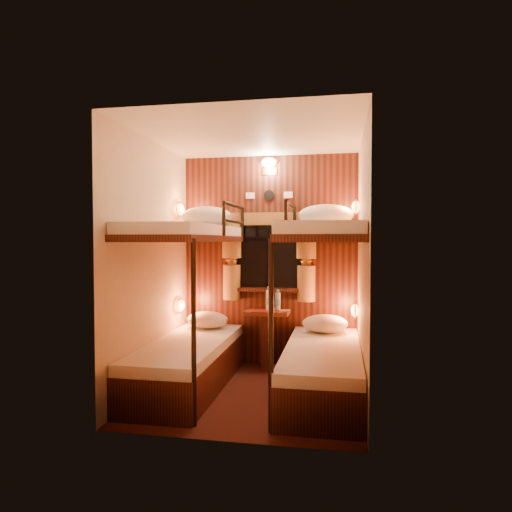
% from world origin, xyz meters
% --- Properties ---
extents(floor, '(2.10, 2.10, 0.00)m').
position_xyz_m(floor, '(0.00, 0.00, 0.00)').
color(floor, '#34180E').
rests_on(floor, ground).
extents(ceiling, '(2.10, 2.10, 0.00)m').
position_xyz_m(ceiling, '(0.00, 0.00, 2.40)').
color(ceiling, silver).
rests_on(ceiling, wall_back).
extents(wall_back, '(2.40, 0.00, 2.40)m').
position_xyz_m(wall_back, '(0.00, 1.05, 1.20)').
color(wall_back, '#C6B293').
rests_on(wall_back, floor).
extents(wall_front, '(2.40, 0.00, 2.40)m').
position_xyz_m(wall_front, '(0.00, -1.05, 1.20)').
color(wall_front, '#C6B293').
rests_on(wall_front, floor).
extents(wall_left, '(0.00, 2.40, 2.40)m').
position_xyz_m(wall_left, '(-1.00, 0.00, 1.20)').
color(wall_left, '#C6B293').
rests_on(wall_left, floor).
extents(wall_right, '(0.00, 2.40, 2.40)m').
position_xyz_m(wall_right, '(1.00, 0.00, 1.20)').
color(wall_right, '#C6B293').
rests_on(wall_right, floor).
extents(back_panel, '(2.00, 0.03, 2.40)m').
position_xyz_m(back_panel, '(0.00, 1.04, 1.20)').
color(back_panel, black).
rests_on(back_panel, floor).
extents(bunk_left, '(0.72, 1.90, 1.82)m').
position_xyz_m(bunk_left, '(-0.65, 0.07, 0.56)').
color(bunk_left, black).
rests_on(bunk_left, floor).
extents(bunk_right, '(0.72, 1.90, 1.82)m').
position_xyz_m(bunk_right, '(0.65, 0.07, 0.56)').
color(bunk_right, black).
rests_on(bunk_right, floor).
extents(window, '(1.00, 0.12, 0.79)m').
position_xyz_m(window, '(0.00, 1.00, 1.18)').
color(window, black).
rests_on(window, back_panel).
extents(curtains, '(1.10, 0.22, 1.00)m').
position_xyz_m(curtains, '(0.00, 0.97, 1.26)').
color(curtains, olive).
rests_on(curtains, back_panel).
extents(back_fixtures, '(0.54, 0.09, 0.48)m').
position_xyz_m(back_fixtures, '(0.00, 1.00, 2.25)').
color(back_fixtures, black).
rests_on(back_fixtures, back_panel).
extents(reading_lamps, '(2.00, 0.20, 1.25)m').
position_xyz_m(reading_lamps, '(-0.00, 0.70, 1.24)').
color(reading_lamps, orange).
rests_on(reading_lamps, wall_left).
extents(table, '(0.50, 0.34, 0.66)m').
position_xyz_m(table, '(0.00, 0.85, 0.41)').
color(table, maroon).
rests_on(table, floor).
extents(bottle_left, '(0.08, 0.08, 0.27)m').
position_xyz_m(bottle_left, '(0.02, 0.88, 0.77)').
color(bottle_left, '#99BFE5').
rests_on(bottle_left, table).
extents(bottle_right, '(0.07, 0.07, 0.23)m').
position_xyz_m(bottle_right, '(0.12, 0.90, 0.75)').
color(bottle_right, '#99BFE5').
rests_on(bottle_right, table).
extents(sachet_a, '(0.09, 0.07, 0.01)m').
position_xyz_m(sachet_a, '(0.21, 0.90, 0.65)').
color(sachet_a, silver).
rests_on(sachet_a, table).
extents(sachet_b, '(0.09, 0.07, 0.01)m').
position_xyz_m(sachet_b, '(0.17, 0.88, 0.65)').
color(sachet_b, silver).
rests_on(sachet_b, table).
extents(pillow_lower_left, '(0.47, 0.33, 0.18)m').
position_xyz_m(pillow_lower_left, '(-0.65, 0.72, 0.55)').
color(pillow_lower_left, silver).
rests_on(pillow_lower_left, bunk_left).
extents(pillow_lower_right, '(0.48, 0.34, 0.19)m').
position_xyz_m(pillow_lower_right, '(0.65, 0.70, 0.55)').
color(pillow_lower_right, silver).
rests_on(pillow_lower_right, bunk_right).
extents(pillow_upper_left, '(0.56, 0.40, 0.22)m').
position_xyz_m(pillow_upper_left, '(-0.65, 0.71, 1.70)').
color(pillow_upper_left, silver).
rests_on(pillow_upper_left, bunk_left).
extents(pillow_upper_right, '(0.59, 0.42, 0.23)m').
position_xyz_m(pillow_upper_right, '(0.65, 0.78, 1.70)').
color(pillow_upper_right, silver).
rests_on(pillow_upper_right, bunk_right).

